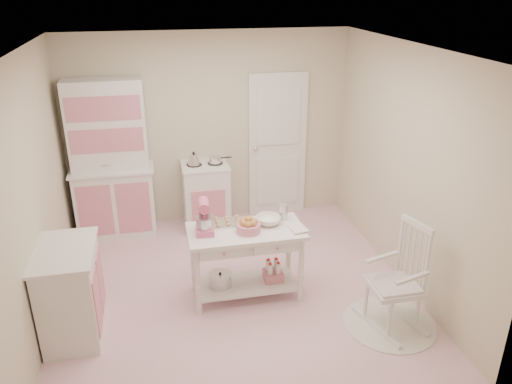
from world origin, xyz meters
TOP-DOWN VIEW (x-y plane):
  - room_shell at (0.00, 0.00)m, footprint 3.84×3.84m
  - door at (0.95, 1.87)m, footprint 0.82×0.05m
  - hutch at (-1.31, 1.66)m, footprint 1.06×0.50m
  - stove at (-0.11, 1.61)m, footprint 0.62×0.57m
  - base_cabinet at (-1.63, -0.39)m, footprint 0.54×0.84m
  - lace_rug at (1.42, -0.91)m, footprint 0.92×0.92m
  - rocking_chair at (1.42, -0.91)m, footprint 0.66×0.82m
  - work_table at (0.11, -0.12)m, footprint 1.20×0.60m
  - stand_mixer at (-0.31, -0.10)m, footprint 0.22×0.29m
  - cookie_tray at (-0.04, 0.06)m, footprint 0.34×0.24m
  - bread_basket at (0.13, -0.17)m, footprint 0.25×0.25m
  - mixing_bowl at (0.37, -0.04)m, footprint 0.27×0.27m
  - metal_pitcher at (0.55, 0.04)m, footprint 0.10×0.10m
  - recipe_book at (0.56, -0.24)m, footprint 0.19×0.24m

SIDE VIEW (x-z plane):
  - lace_rug at x=1.42m, z-range 0.00..0.01m
  - work_table at x=0.11m, z-range 0.00..0.80m
  - stove at x=-0.11m, z-range 0.00..0.92m
  - base_cabinet at x=-1.63m, z-range 0.00..0.92m
  - rocking_chair at x=1.42m, z-range 0.00..1.10m
  - cookie_tray at x=-0.04m, z-range 0.80..0.82m
  - recipe_book at x=0.56m, z-range 0.80..0.82m
  - mixing_bowl at x=0.37m, z-range 0.80..0.88m
  - bread_basket at x=0.13m, z-range 0.80..0.89m
  - metal_pitcher at x=0.55m, z-range 0.80..0.97m
  - stand_mixer at x=-0.31m, z-range 0.80..1.14m
  - door at x=0.95m, z-range 0.00..2.04m
  - hutch at x=-1.31m, z-range 0.00..2.08m
  - room_shell at x=0.00m, z-range 0.34..2.96m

